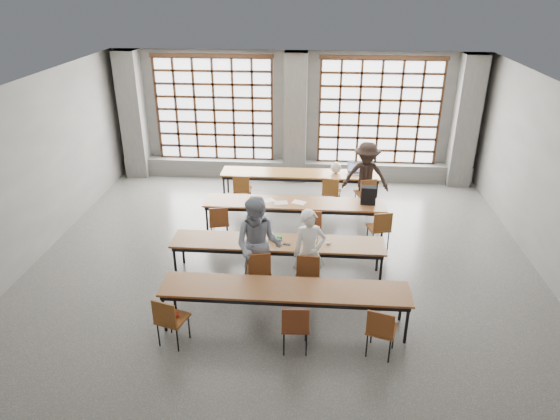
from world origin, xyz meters
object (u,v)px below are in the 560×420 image
object	(u,v)px
desk_row_b	(295,205)
laptop_front	(308,237)
laptop_back	(354,170)
student_female	(258,245)
desk_row_c	(278,245)
chair_mid_right	(380,226)
chair_front_left	(259,267)
green_box	(275,237)
plastic_bag	(336,168)
chair_mid_centre	(312,224)
chair_mid_left	(219,220)
red_pouch	(172,316)
desk_row_d	(285,292)
desk_row_a	(300,175)
chair_back_right	(366,191)
chair_near_left	(169,317)
phone	(287,244)
chair_back_mid	(331,190)
chair_near_mid	(295,323)
student_male	(309,252)
chair_near_right	(381,327)
mouse	(328,243)
chair_front_right	(308,269)
backpack	(368,195)
chair_back_left	(242,188)

from	to	relation	value
desk_row_b	laptop_front	xyz separation A→B (m)	(0.34, -1.71, 0.13)
laptop_front	laptop_back	distance (m)	3.80
student_female	laptop_back	size ratio (longest dim) A/B	4.53
desk_row_c	chair_mid_right	distance (m)	2.37
chair_front_left	green_box	size ratio (longest dim) A/B	3.52
desk_row_b	plastic_bag	distance (m)	2.12
chair_mid_centre	chair_mid_left	bearing A→B (deg)	179.93
red_pouch	desk_row_d	bearing A→B (deg)	17.93
desk_row_a	green_box	world-z (taller)	green_box
laptop_front	green_box	xyz separation A→B (m)	(-0.62, -0.03, -0.02)
student_female	chair_back_right	bearing A→B (deg)	65.20
desk_row_d	chair_near_left	world-z (taller)	chair_near_left
plastic_bag	phone	bearing A→B (deg)	-104.67
chair_back_right	chair_mid_left	world-z (taller)	same
phone	chair_back_right	bearing A→B (deg)	61.18
desk_row_b	desk_row_d	world-z (taller)	same
chair_back_mid	student_female	bearing A→B (deg)	-111.09
chair_mid_left	plastic_bag	xyz separation A→B (m)	(2.53, 2.51, 0.34)
chair_mid_centre	red_pouch	bearing A→B (deg)	-122.58
chair_near_left	chair_near_mid	xyz separation A→B (m)	(1.93, -0.00, 0.00)
red_pouch	student_male	bearing A→B (deg)	37.43
desk_row_b	chair_mid_centre	distance (m)	0.76
chair_mid_left	chair_mid_right	size ratio (longest dim) A/B	1.00
chair_mid_right	chair_near_mid	world-z (taller)	same
chair_mid_centre	phone	xyz separation A→B (m)	(-0.44, -1.29, 0.20)
laptop_back	phone	bearing A→B (deg)	-110.65
desk_row_b	chair_near_right	bearing A→B (deg)	-69.45
student_female	mouse	distance (m)	1.35
chair_back_mid	chair_mid_left	xyz separation A→B (m)	(-2.41, -1.83, 0.00)
desk_row_a	chair_back_mid	size ratio (longest dim) A/B	4.55
chair_mid_left	chair_front_right	size ratio (longest dim) A/B	1.00
chair_back_right	backpack	world-z (taller)	backpack
chair_near_mid	laptop_back	xyz separation A→B (m)	(1.19, 5.91, 0.25)
green_box	plastic_bag	world-z (taller)	plastic_bag
chair_back_mid	chair_back_right	size ratio (longest dim) A/B	1.00
desk_row_c	student_male	size ratio (longest dim) A/B	2.46
plastic_bag	student_female	bearing A→B (deg)	-109.35
desk_row_a	student_male	bearing A→B (deg)	-85.51
desk_row_d	chair_near_mid	distance (m)	0.67
desk_row_b	mouse	xyz separation A→B (m)	(0.72, -1.84, 0.08)
chair_back_right	chair_near_left	distance (m)	6.18
chair_back_left	chair_near_right	xyz separation A→B (m)	(2.84, -5.17, 0.00)
chair_front_right	red_pouch	distance (m)	2.52
desk_row_d	chair_back_right	xyz separation A→B (m)	(1.66, 4.55, -0.13)
mouse	plastic_bag	world-z (taller)	plastic_bag
laptop_back	student_female	bearing A→B (deg)	-114.43
backpack	laptop_back	bearing A→B (deg)	98.67
laptop_back	desk_row_a	bearing A→B (deg)	-175.41
chair_near_right	mouse	size ratio (longest dim) A/B	8.98
chair_mid_left	chair_near_right	size ratio (longest dim) A/B	1.00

